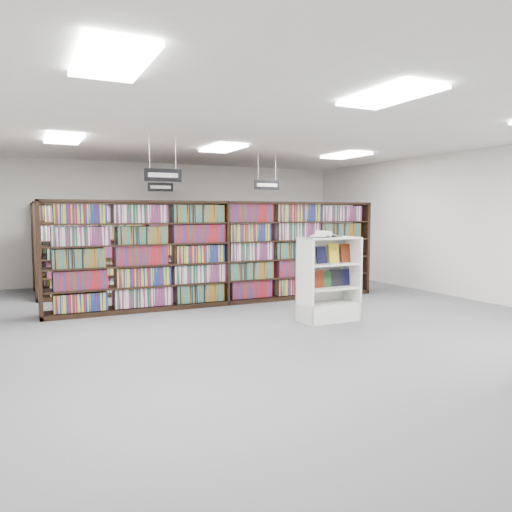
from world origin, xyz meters
name	(u,v)px	position (x,y,z in m)	size (l,w,h in m)	color
floor	(267,323)	(0.00, 0.00, 0.00)	(12.00, 12.00, 0.00)	#56575C
ceiling	(267,132)	(0.00, 0.00, 3.20)	(10.00, 12.00, 0.10)	silver
wall_back	(170,222)	(0.00, 6.00, 1.60)	(10.00, 0.10, 3.20)	silver
wall_right	(479,225)	(5.00, 0.00, 1.60)	(0.10, 12.00, 3.20)	silver
bookshelf_row_near	(223,253)	(0.00, 2.00, 1.05)	(7.00, 0.60, 2.10)	black
bookshelf_row_mid	(193,247)	(0.00, 4.00, 1.05)	(7.00, 0.60, 2.10)	black
bookshelf_row_far	(173,243)	(0.00, 5.70, 1.05)	(7.00, 0.60, 2.10)	black
aisle_sign_left	(163,174)	(-1.50, 1.00, 2.53)	(0.65, 0.02, 0.80)	#B2B2B7
aisle_sign_right	(267,184)	(1.50, 3.00, 2.53)	(0.65, 0.02, 0.80)	#B2B2B7
aisle_sign_center	(161,186)	(-0.50, 5.00, 2.53)	(0.65, 0.02, 0.80)	#B2B2B7
troffer_front_left	(112,61)	(-3.00, -3.00, 3.16)	(0.60, 1.20, 0.04)	white
troffer_front_center	(389,96)	(0.00, -3.00, 3.16)	(0.60, 1.20, 0.04)	white
troffer_back_left	(64,139)	(-3.00, 2.00, 3.16)	(0.60, 1.20, 0.04)	white
troffer_back_center	(223,148)	(0.00, 2.00, 3.16)	(0.60, 1.20, 0.04)	white
troffer_back_right	(346,156)	(3.00, 2.00, 3.16)	(0.60, 1.20, 0.04)	white
endcap_display	(327,293)	(1.03, -0.28, 0.48)	(1.06, 0.56, 1.45)	white
open_book	(324,235)	(0.93, -0.31, 1.48)	(0.66, 0.53, 0.13)	black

